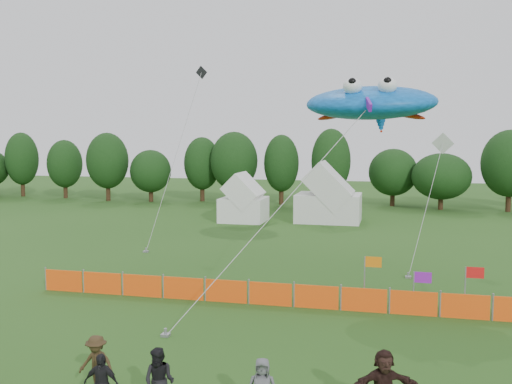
% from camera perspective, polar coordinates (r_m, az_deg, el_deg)
% --- Properties ---
extents(treeline, '(104.57, 8.78, 8.36)m').
position_cam_1_polar(treeline, '(60.11, 10.05, 2.49)').
color(treeline, '#382314').
rests_on(treeline, ground).
extents(tent_left, '(3.82, 3.82, 3.37)m').
position_cam_1_polar(tent_left, '(49.24, -1.24, -0.98)').
color(tent_left, white).
rests_on(tent_left, ground).
extents(tent_right, '(5.55, 4.44, 3.92)m').
position_cam_1_polar(tent_right, '(49.47, 7.28, -0.67)').
color(tent_right, silver).
rests_on(tent_right, ground).
extents(barrier_fence, '(21.90, 0.06, 1.00)m').
position_cam_1_polar(barrier_fence, '(25.11, 1.43, -10.16)').
color(barrier_fence, '#FF500E').
rests_on(barrier_fence, ground).
extents(flag_row, '(6.73, 0.53, 2.25)m').
position_cam_1_polar(flag_row, '(24.67, 18.10, -8.60)').
color(flag_row, gray).
rests_on(flag_row, ground).
extents(spectator_b, '(0.91, 0.73, 1.79)m').
position_cam_1_polar(spectator_b, '(15.94, -9.65, -18.20)').
color(spectator_b, black).
rests_on(spectator_b, ground).
extents(spectator_c, '(1.10, 0.66, 1.68)m').
position_cam_1_polar(spectator_c, '(17.56, -15.66, -16.24)').
color(spectator_c, '#382916').
rests_on(spectator_c, ground).
extents(spectator_d, '(0.98, 0.44, 1.65)m').
position_cam_1_polar(spectator_d, '(16.30, -15.23, -18.04)').
color(spectator_d, black).
rests_on(spectator_d, ground).
extents(stingray_kite, '(10.41, 17.56, 10.05)m').
position_cam_1_polar(stingray_kite, '(28.60, 11.49, 8.64)').
color(stingray_kite, '#1179F0').
rests_on(stingray_kite, ground).
extents(small_kite_white, '(2.77, 5.77, 7.56)m').
position_cam_1_polar(small_kite_white, '(34.25, 17.47, 1.75)').
color(small_kite_white, silver).
rests_on(small_kite_white, ground).
extents(small_kite_dark, '(2.41, 6.27, 12.31)m').
position_cam_1_polar(small_kite_dark, '(39.20, -7.47, 5.46)').
color(small_kite_dark, black).
rests_on(small_kite_dark, ground).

